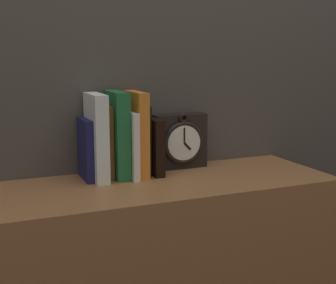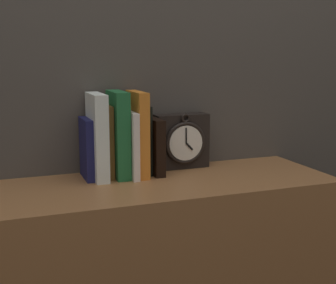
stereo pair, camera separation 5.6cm
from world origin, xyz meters
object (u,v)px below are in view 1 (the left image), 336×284
(book_slot6_black, at_px, (143,140))
(book_slot1_white, at_px, (96,137))
(book_slot4_white, at_px, (129,144))
(book_slot3_green, at_px, (117,135))
(book_slot7_black, at_px, (153,146))
(book_slot0_navy, at_px, (86,149))
(book_slot2_brown, at_px, (106,142))
(clock, at_px, (180,141))
(book_slot5_orange, at_px, (137,134))

(book_slot6_black, bearing_deg, book_slot1_white, -172.84)
(book_slot4_white, bearing_deg, book_slot6_black, 23.52)
(book_slot3_green, distance_m, book_slot7_black, 0.12)
(book_slot0_navy, height_order, book_slot3_green, book_slot3_green)
(book_slot4_white, height_order, book_slot6_black, book_slot6_black)
(book_slot0_navy, height_order, book_slot4_white, book_slot4_white)
(book_slot4_white, bearing_deg, book_slot2_brown, 161.74)
(book_slot0_navy, bearing_deg, book_slot3_green, -5.41)
(clock, bearing_deg, book_slot0_navy, -175.31)
(book_slot0_navy, xyz_separation_m, book_slot1_white, (0.03, -0.01, 0.04))
(book_slot0_navy, height_order, book_slot2_brown, book_slot2_brown)
(book_slot7_black, bearing_deg, book_slot0_navy, 177.76)
(book_slot1_white, xyz_separation_m, book_slot5_orange, (0.12, 0.00, 0.00))
(book_slot3_green, height_order, book_slot5_orange, book_slot3_green)
(book_slot2_brown, xyz_separation_m, book_slot4_white, (0.06, -0.02, -0.01))
(clock, relative_size, book_slot0_navy, 1.01)
(book_slot2_brown, xyz_separation_m, book_slot5_orange, (0.09, -0.02, 0.02))
(book_slot5_orange, bearing_deg, book_slot2_brown, 169.73)
(book_slot0_navy, xyz_separation_m, book_slot4_white, (0.13, -0.02, 0.01))
(book_slot0_navy, bearing_deg, clock, 4.69)
(book_slot3_green, bearing_deg, book_slot5_orange, -3.62)
(book_slot6_black, bearing_deg, book_slot0_navy, -178.14)
(book_slot0_navy, height_order, book_slot5_orange, book_slot5_orange)
(book_slot3_green, relative_size, book_slot4_white, 1.30)
(book_slot1_white, distance_m, book_slot3_green, 0.06)
(clock, height_order, book_slot3_green, book_slot3_green)
(book_slot0_navy, distance_m, book_slot7_black, 0.21)
(book_slot1_white, bearing_deg, book_slot4_white, -2.57)
(book_slot0_navy, bearing_deg, book_slot5_orange, -4.72)
(book_slot5_orange, relative_size, book_slot6_black, 1.21)
(clock, distance_m, book_slot4_white, 0.19)
(book_slot7_black, bearing_deg, book_slot2_brown, 175.27)
(book_slot4_white, xyz_separation_m, book_slot6_black, (0.05, 0.02, 0.01))
(clock, bearing_deg, book_slot2_brown, -175.01)
(clock, relative_size, book_slot4_white, 0.92)
(clock, relative_size, book_slot2_brown, 0.84)
(book_slot0_navy, bearing_deg, book_slot6_black, 1.86)
(book_slot2_brown, bearing_deg, book_slot0_navy, -176.55)
(book_slot2_brown, bearing_deg, book_slot3_green, -21.78)
(book_slot3_green, distance_m, book_slot5_orange, 0.06)
(book_slot2_brown, xyz_separation_m, book_slot3_green, (0.03, -0.01, 0.02))
(clock, xyz_separation_m, book_slot2_brown, (-0.25, -0.02, 0.02))
(book_slot7_black, bearing_deg, book_slot6_black, 152.67)
(book_slot2_brown, bearing_deg, book_slot5_orange, -10.27)
(book_slot0_navy, xyz_separation_m, book_slot3_green, (0.10, -0.01, 0.04))
(clock, xyz_separation_m, book_slot5_orange, (-0.16, -0.04, 0.04))
(book_slot1_white, xyz_separation_m, book_slot7_black, (0.18, 0.00, -0.04))
(book_slot3_green, height_order, book_slot7_black, book_slot3_green)
(clock, height_order, book_slot5_orange, book_slot5_orange)
(book_slot6_black, bearing_deg, book_slot3_green, -170.11)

